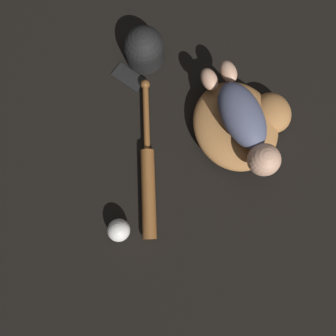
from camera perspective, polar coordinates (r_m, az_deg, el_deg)
name	(u,v)px	position (r m, az deg, el deg)	size (l,w,h in m)	color
ground_plane	(233,116)	(1.13, 11.22, 8.91)	(6.00, 6.00, 0.00)	black
baseball_glove	(241,123)	(1.08, 12.68, 7.59)	(0.35, 0.36, 0.09)	#A8703D
baby_figure	(244,121)	(0.99, 13.18, 7.91)	(0.38, 0.15, 0.10)	#4C516B
baseball_bat	(148,177)	(1.03, -3.51, -1.61)	(0.47, 0.28, 0.04)	brown
baseball	(119,230)	(1.02, -8.58, -10.65)	(0.07, 0.07, 0.07)	white
baseball_cap	(144,49)	(1.16, -4.24, 20.00)	(0.17, 0.20, 0.13)	black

